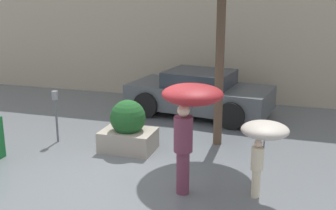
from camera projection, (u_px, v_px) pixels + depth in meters
ground_plane at (112, 176)px, 8.12m from camera, size 40.00×40.00×0.00m
building_facade at (195, 6)px, 13.33m from camera, size 18.00×0.30×6.00m
planter_box at (128, 129)px, 9.31m from camera, size 1.17×0.86×1.15m
person_adult at (190, 108)px, 7.00m from camera, size 1.02×1.02×1.96m
person_child at (264, 136)px, 6.97m from camera, size 0.80×0.80×1.36m
parked_car_near at (199, 94)px, 12.03m from camera, size 4.21×2.47×1.27m
parking_meter at (56, 105)px, 9.74m from camera, size 0.14×0.14×1.23m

